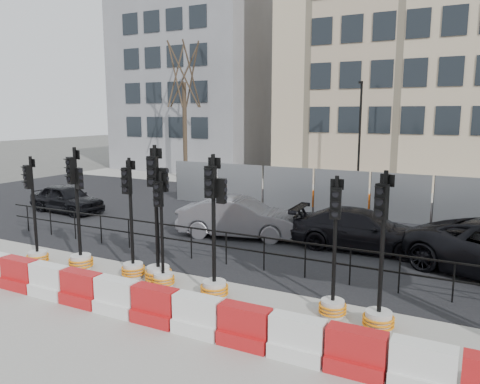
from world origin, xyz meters
The scene contains 22 objects.
ground centered at (0.00, 0.00, 0.00)m, with size 120.00×120.00×0.00m, color #51514C.
sidewalk_near centered at (0.00, -3.00, 0.01)m, with size 40.00×6.00×0.02m, color gray.
road centered at (0.00, 7.00, 0.01)m, with size 40.00×14.00×0.03m, color black.
sidewalk_far centered at (0.00, 16.00, 0.01)m, with size 40.00×4.00×0.02m, color gray.
building_grey centered at (-14.00, 21.99, 7.00)m, with size 11.00×9.06×14.00m.
building_cream centered at (2.00, 21.99, 9.00)m, with size 15.00×10.06×18.00m.
kerb_railing centered at (0.00, 1.20, 0.69)m, with size 18.00×0.04×1.00m.
heras_fencing centered at (0.57, 9.86, 0.65)m, with size 14.33×1.72×2.00m.
lamp_post_far centered at (0.50, 14.98, 3.22)m, with size 0.12×0.56×6.00m.
tree_bare_far centered at (-11.00, 15.50, 6.65)m, with size 2.00×2.00×9.00m.
barrier_row centered at (0.00, -2.80, 0.37)m, with size 16.75×0.50×0.80m.
traffic_signal_a centered at (-4.95, -1.25, 0.65)m, with size 0.62×0.62×3.16m.
traffic_signal_b centered at (-3.47, -1.01, 0.82)m, with size 0.68×0.68×3.46m.
traffic_signal_c centered at (-1.73, -0.84, 0.67)m, with size 0.64×0.64×3.23m.
traffic_signal_d centered at (-0.88, -0.84, 0.85)m, with size 0.71×0.71×3.59m.
traffic_signal_e centered at (-0.61, -1.02, 0.61)m, with size 0.58×0.58×2.95m.
traffic_signal_f centered at (0.93, -1.06, 0.82)m, with size 0.68×0.68×3.45m.
traffic_signal_g centered at (3.73, -0.77, 0.64)m, with size 0.61×0.61×3.09m.
traffic_signal_h centered at (4.73, -0.97, 0.68)m, with size 0.65×0.65×3.28m.
car_a centered at (-9.78, 4.32, 0.62)m, with size 3.75×1.72×1.25m, color black.
car_b centered at (-1.08, 4.13, 0.71)m, with size 4.56×2.44×1.43m, color #58575D.
car_c centered at (3.12, 4.57, 0.66)m, with size 4.61×2.05×1.31m, color black.
Camera 1 is at (6.34, -10.19, 4.38)m, focal length 35.00 mm.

